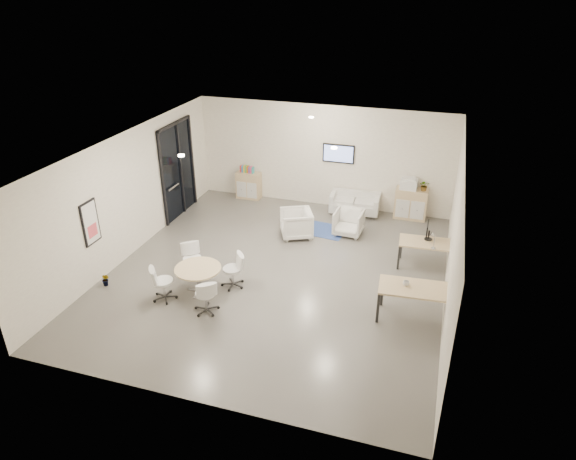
# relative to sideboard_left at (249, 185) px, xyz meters

# --- Properties ---
(room_shell) EXTENTS (9.60, 10.60, 4.80)m
(room_shell) POSITION_rel_sideboard_left_xyz_m (2.41, -4.27, 1.16)
(room_shell) COLOR #57544F
(room_shell) RESTS_ON ground
(glass_door) EXTENTS (0.09, 1.90, 2.85)m
(glass_door) POSITION_rel_sideboard_left_xyz_m (-1.54, -1.76, 1.06)
(glass_door) COLOR black
(glass_door) RESTS_ON room_shell
(artwork) EXTENTS (0.05, 0.54, 1.04)m
(artwork) POSITION_rel_sideboard_left_xyz_m (-1.56, -5.87, 1.11)
(artwork) COLOR black
(artwork) RESTS_ON room_shell
(wall_tv) EXTENTS (0.98, 0.06, 0.58)m
(wall_tv) POSITION_rel_sideboard_left_xyz_m (2.91, 0.19, 1.31)
(wall_tv) COLOR black
(wall_tv) RESTS_ON room_shell
(ceiling_spots) EXTENTS (3.14, 4.14, 0.03)m
(ceiling_spots) POSITION_rel_sideboard_left_xyz_m (2.21, -3.44, 2.74)
(ceiling_spots) COLOR #FFEAC6
(ceiling_spots) RESTS_ON room_shell
(sideboard_left) EXTENTS (0.78, 0.41, 0.88)m
(sideboard_left) POSITION_rel_sideboard_left_xyz_m (0.00, 0.00, 0.00)
(sideboard_left) COLOR tan
(sideboard_left) RESTS_ON room_shell
(sideboard_right) EXTENTS (0.95, 0.46, 0.95)m
(sideboard_right) POSITION_rel_sideboard_left_xyz_m (5.23, -0.03, 0.03)
(sideboard_right) COLOR tan
(sideboard_right) RESTS_ON room_shell
(books) EXTENTS (0.46, 0.14, 0.22)m
(books) POSITION_rel_sideboard_left_xyz_m (-0.04, 0.00, 0.55)
(books) COLOR red
(books) RESTS_ON sideboard_left
(printer) EXTENTS (0.50, 0.43, 0.35)m
(printer) POSITION_rel_sideboard_left_xyz_m (5.12, -0.02, 0.67)
(printer) COLOR white
(printer) RESTS_ON sideboard_right
(loveseat) EXTENTS (1.53, 0.83, 0.56)m
(loveseat) POSITION_rel_sideboard_left_xyz_m (3.56, -0.15, -0.13)
(loveseat) COLOR silver
(loveseat) RESTS_ON room_shell
(blue_rug) EXTENTS (1.54, 1.12, 0.01)m
(blue_rug) POSITION_rel_sideboard_left_xyz_m (2.85, -1.61, -0.43)
(blue_rug) COLOR #32529B
(blue_rug) RESTS_ON room_shell
(armchair_left) EXTENTS (1.06, 1.09, 0.86)m
(armchair_left) POSITION_rel_sideboard_left_xyz_m (2.29, -2.21, -0.01)
(armchair_left) COLOR silver
(armchair_left) RESTS_ON room_shell
(armchair_right) EXTENTS (0.80, 0.76, 0.79)m
(armchair_right) POSITION_rel_sideboard_left_xyz_m (3.66, -1.64, -0.04)
(armchair_right) COLOR silver
(armchair_right) RESTS_ON room_shell
(desk_rear) EXTENTS (1.42, 0.77, 0.72)m
(desk_rear) POSITION_rel_sideboard_left_xyz_m (5.88, -2.89, 0.21)
(desk_rear) COLOR tan
(desk_rear) RESTS_ON room_shell
(desk_front) EXTENTS (1.58, 0.88, 0.80)m
(desk_front) POSITION_rel_sideboard_left_xyz_m (5.79, -5.21, 0.28)
(desk_front) COLOR tan
(desk_front) RESTS_ON room_shell
(monitor) EXTENTS (0.20, 0.50, 0.44)m
(monitor) POSITION_rel_sideboard_left_xyz_m (5.84, -2.74, 0.52)
(monitor) COLOR black
(monitor) RESTS_ON desk_rear
(round_table) EXTENTS (1.07, 1.07, 0.65)m
(round_table) POSITION_rel_sideboard_left_xyz_m (0.95, -5.62, 0.12)
(round_table) COLOR tan
(round_table) RESTS_ON room_shell
(meeting_chairs) EXTENTS (2.09, 2.09, 0.82)m
(meeting_chairs) POSITION_rel_sideboard_left_xyz_m (0.95, -5.62, -0.03)
(meeting_chairs) COLOR white
(meeting_chairs) RESTS_ON room_shell
(plant_cabinet) EXTENTS (0.34, 0.37, 0.25)m
(plant_cabinet) POSITION_rel_sideboard_left_xyz_m (5.56, -0.05, 0.63)
(plant_cabinet) COLOR #3F7F3F
(plant_cabinet) RESTS_ON sideboard_right
(plant_floor) EXTENTS (0.21, 0.35, 0.15)m
(plant_floor) POSITION_rel_sideboard_left_xyz_m (-1.29, -6.04, -0.36)
(plant_floor) COLOR #3F7F3F
(plant_floor) RESTS_ON room_shell
(cup) EXTENTS (0.16, 0.14, 0.13)m
(cup) POSITION_rel_sideboard_left_xyz_m (5.57, -5.19, 0.43)
(cup) COLOR white
(cup) RESTS_ON desk_front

